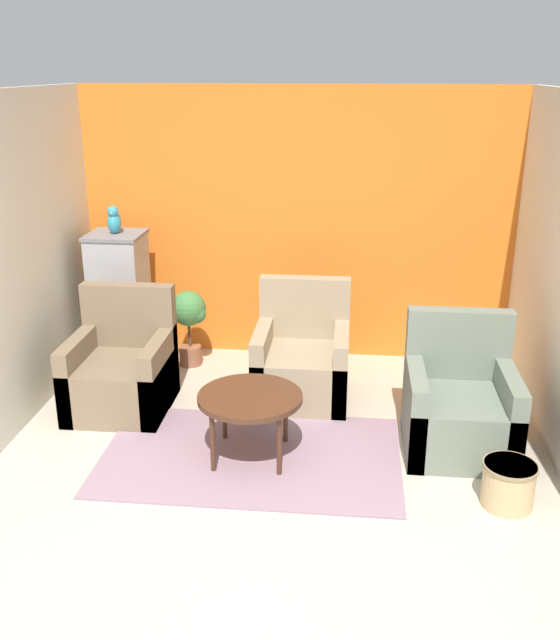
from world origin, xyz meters
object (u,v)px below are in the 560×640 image
Objects in this scene: potted_plant at (188,316)px; coffee_table at (250,400)px; parrot at (114,220)px; armchair_right at (459,409)px; armchair_left at (122,373)px; wicker_basket at (508,483)px; armchair_middle at (302,363)px; birdcage at (121,301)px.

coffee_table is at bearing -63.37° from potted_plant.
coffee_table is at bearing -48.01° from parrot.
parrot reaches higher than armchair_right.
armchair_right is 1.35× the size of potted_plant.
potted_plant is (0.35, 0.94, 0.17)m from armchair_left.
wicker_basket is (2.90, -1.12, -0.15)m from armchair_left.
armchair_right is 1.42m from armchair_middle.
coffee_table is 0.76× the size of armchair_right.
wicker_basket is (1.44, -1.47, -0.15)m from armchair_middle.
birdcage is 4.93× the size of parrot.
wicker_basket is (3.18, -2.04, -0.46)m from birdcage.
armchair_middle is 2.81× the size of wicker_basket.
coffee_table is at bearing 166.13° from wicker_basket.
armchair_right is at bearing -31.20° from armchair_middle.
armchair_middle is 2.12m from parrot.
armchair_left is 1.02m from potted_plant.
parrot reaches higher than coffee_table.
birdcage is (-2.95, 1.30, 0.31)m from armchair_right.
potted_plant is at bearing 141.13° from wicker_basket.
parrot is at bearing 107.07° from armchair_left.
wicker_basket is at bearing -32.63° from parrot.
potted_plant reaches higher than wicker_basket.
parrot is (-0.28, 0.92, 1.07)m from armchair_left.
armchair_middle is 1.26m from potted_plant.
armchair_right is 1.00× the size of armchair_middle.
birdcage is at bearing 147.40° from wicker_basket.
coffee_table is 2.17m from birdcage.
birdcage is 3.62× the size of wicker_basket.
birdcage is (-0.28, 0.92, 0.31)m from armchair_left.
wicker_basket is at bearing -13.87° from coffee_table.
wicker_basket is at bearing -45.62° from armchair_middle.
armchair_middle is (-1.21, 0.74, 0.00)m from armchair_right.
coffee_table is 0.59× the size of birdcage.
wicker_basket is (0.23, -0.74, -0.15)m from armchair_right.
armchair_right is 3.40m from parrot.
armchair_left is at bearing 158.93° from wicker_basket.
armchair_right reaches higher than wicker_basket.
armchair_left is at bearing -72.89° from birdcage.
coffee_table is 2.92× the size of parrot.
armchair_right is at bearing -23.70° from birdcage.
birdcage is 1.74× the size of potted_plant.
armchair_middle is at bearing 148.80° from armchair_right.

